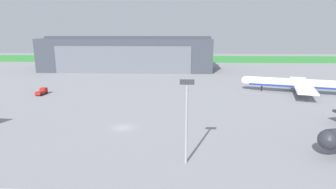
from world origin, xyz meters
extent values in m
plane|color=gray|center=(0.00, 0.00, 0.00)|extent=(440.00, 440.00, 0.00)
cube|color=#348B39|center=(0.00, 167.15, 0.04)|extent=(440.00, 56.00, 0.08)
cube|color=#383D47|center=(-17.36, 101.96, 9.16)|extent=(96.43, 33.74, 18.31)
cube|color=slate|center=(-17.36, 84.94, 7.33)|extent=(73.29, 0.30, 14.65)
cube|color=#383D47|center=(-17.36, 101.96, 18.91)|extent=(96.43, 8.10, 1.20)
cylinder|color=white|center=(57.51, 39.55, 3.75)|extent=(38.07, 14.41, 3.44)
sphere|color=white|center=(38.97, 45.11, 3.75)|extent=(3.31, 3.31, 3.31)
cube|color=navy|center=(57.51, 39.55, 2.81)|extent=(35.11, 13.55, 0.60)
cube|color=white|center=(60.81, 47.90, 3.32)|extent=(10.52, 17.10, 0.56)
cube|color=white|center=(55.68, 30.76, 3.32)|extent=(10.52, 17.10, 0.56)
cylinder|color=gray|center=(59.68, 46.90, 2.07)|extent=(3.68, 2.75, 1.89)
cylinder|color=gray|center=(55.28, 32.22, 2.07)|extent=(3.68, 2.75, 1.89)
cylinder|color=black|center=(44.90, 43.33, 1.02)|extent=(0.56, 0.56, 2.03)
cylinder|color=black|center=(59.51, 40.84, 1.02)|extent=(0.56, 0.56, 2.03)
cylinder|color=black|center=(58.47, 37.38, 1.02)|extent=(0.56, 0.56, 2.03)
sphere|color=#282B33|center=(40.00, -14.86, 3.72)|extent=(3.62, 3.62, 3.62)
cube|color=#AD1E19|center=(-36.36, 34.68, 1.34)|extent=(2.16, 2.18, 1.83)
cube|color=#AD1E19|center=(-36.57, 32.12, 0.93)|extent=(2.25, 3.25, 1.02)
cylinder|color=black|center=(-35.27, 34.59, 0.42)|extent=(0.33, 0.87, 0.85)
cylinder|color=black|center=(-37.46, 34.76, 0.42)|extent=(0.33, 0.87, 0.85)
cylinder|color=black|center=(-35.52, 31.51, 0.42)|extent=(0.33, 0.87, 0.85)
cylinder|color=black|center=(-37.70, 31.69, 0.42)|extent=(0.33, 0.87, 0.85)
cylinder|color=#99999E|center=(14.65, -17.54, 7.01)|extent=(0.44, 0.44, 14.02)
cube|color=#333338|center=(14.65, -17.54, 14.42)|extent=(2.40, 0.50, 0.80)
camera|label=1|loc=(13.48, -62.16, 22.61)|focal=29.58mm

